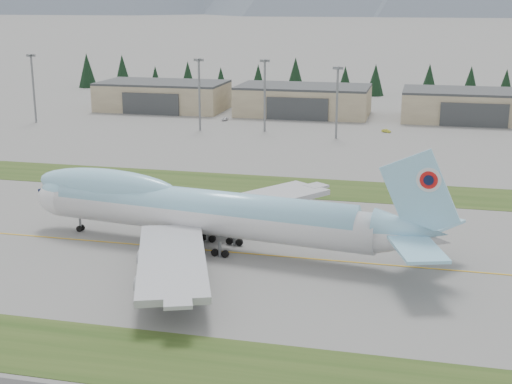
% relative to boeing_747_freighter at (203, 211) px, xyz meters
% --- Properties ---
extents(ground, '(7000.00, 7000.00, 0.00)m').
position_rel_boeing_747_freighter_xyz_m(ground, '(7.13, -1.19, -6.67)').
color(ground, slate).
rests_on(ground, ground).
extents(grass_strip_near, '(400.00, 14.00, 0.08)m').
position_rel_boeing_747_freighter_xyz_m(grass_strip_near, '(7.13, -39.19, -6.67)').
color(grass_strip_near, '#284117').
rests_on(grass_strip_near, ground).
extents(grass_strip_far, '(400.00, 18.00, 0.08)m').
position_rel_boeing_747_freighter_xyz_m(grass_strip_far, '(7.13, 43.81, -6.67)').
color(grass_strip_far, '#284117').
rests_on(grass_strip_far, ground).
extents(taxiway_line_main, '(400.00, 0.40, 0.02)m').
position_rel_boeing_747_freighter_xyz_m(taxiway_line_main, '(7.13, -1.19, -6.67)').
color(taxiway_line_main, gold).
rests_on(taxiway_line_main, ground).
extents(boeing_747_freighter, '(77.10, 65.72, 20.23)m').
position_rel_boeing_747_freighter_xyz_m(boeing_747_freighter, '(0.00, 0.00, 0.00)').
color(boeing_747_freighter, silver).
rests_on(boeing_747_freighter, ground).
extents(hangar_left, '(48.00, 26.60, 10.80)m').
position_rel_boeing_747_freighter_xyz_m(hangar_left, '(-62.87, 148.70, -1.28)').
color(hangar_left, gray).
rests_on(hangar_left, ground).
extents(hangar_center, '(48.00, 26.60, 10.80)m').
position_rel_boeing_747_freighter_xyz_m(hangar_center, '(-7.87, 148.70, -1.28)').
color(hangar_center, gray).
rests_on(hangar_center, ground).
extents(hangar_right, '(48.00, 26.60, 10.80)m').
position_rel_boeing_747_freighter_xyz_m(hangar_right, '(52.13, 148.70, -1.28)').
color(hangar_right, gray).
rests_on(hangar_right, ground).
extents(floodlight_masts, '(208.92, 10.53, 23.36)m').
position_rel_boeing_747_freighter_xyz_m(floodlight_masts, '(5.00, 109.57, 8.98)').
color(floodlight_masts, slate).
rests_on(floodlight_masts, ground).
extents(service_vehicle_a, '(1.80, 3.88, 1.29)m').
position_rel_boeing_747_freighter_xyz_m(service_vehicle_a, '(-32.58, 129.33, -6.67)').
color(service_vehicle_a, silver).
rests_on(service_vehicle_a, ground).
extents(service_vehicle_b, '(3.23, 2.61, 1.03)m').
position_rel_boeing_747_freighter_xyz_m(service_vehicle_b, '(24.29, 118.90, -6.67)').
color(service_vehicle_b, gold).
rests_on(service_vehicle_b, ground).
extents(conifer_belt, '(271.29, 15.98, 16.87)m').
position_rel_boeing_747_freighter_xyz_m(conifer_belt, '(0.31, 211.09, 0.52)').
color(conifer_belt, black).
rests_on(conifer_belt, ground).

